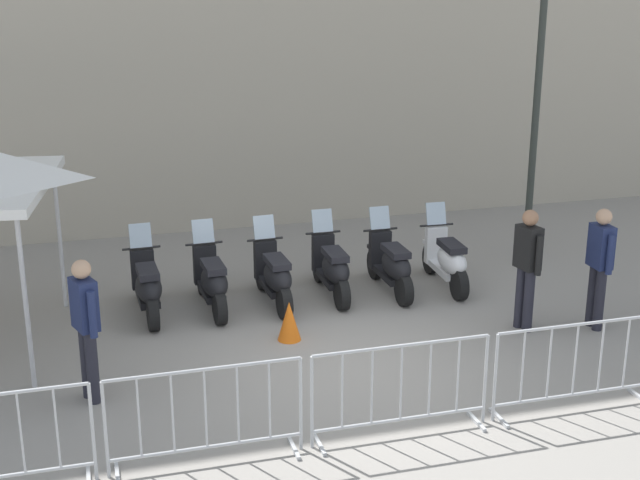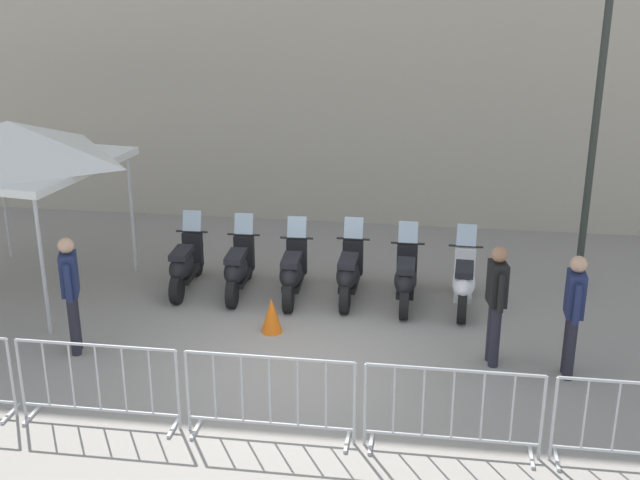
{
  "view_description": "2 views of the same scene",
  "coord_description": "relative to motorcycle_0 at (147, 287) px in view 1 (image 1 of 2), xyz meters",
  "views": [
    {
      "loc": [
        -1.72,
        -9.99,
        4.89
      ],
      "look_at": [
        -0.18,
        1.67,
        1.18
      ],
      "focal_mm": 49.26,
      "sensor_mm": 36.0,
      "label": 1
    },
    {
      "loc": [
        3.15,
        -9.42,
        5.37
      ],
      "look_at": [
        -0.2,
        1.84,
        1.22
      ],
      "focal_mm": 45.25,
      "sensor_mm": 36.0,
      "label": 2
    }
  ],
  "objects": [
    {
      "name": "ground_plane",
      "position": [
        2.64,
        -2.06,
        -0.45
      ],
      "size": [
        120.0,
        120.0,
        0.0
      ],
      "primitive_type": "plane",
      "color": "gray"
    },
    {
      "name": "motorcycle_0",
      "position": [
        0.0,
        0.0,
        0.0
      ],
      "size": [
        0.65,
        1.72,
        1.24
      ],
      "color": "black",
      "rests_on": "ground"
    },
    {
      "name": "motorcycle_1",
      "position": [
        0.92,
        0.1,
        0.0
      ],
      "size": [
        0.66,
        1.72,
        1.24
      ],
      "color": "black",
      "rests_on": "ground"
    },
    {
      "name": "motorcycle_2",
      "position": [
        1.85,
        0.2,
        0.0
      ],
      "size": [
        0.66,
        1.72,
        1.24
      ],
      "color": "black",
      "rests_on": "ground"
    },
    {
      "name": "motorcycle_3",
      "position": [
        2.75,
        0.42,
        0.0
      ],
      "size": [
        0.61,
        1.72,
        1.24
      ],
      "color": "black",
      "rests_on": "ground"
    },
    {
      "name": "motorcycle_4",
      "position": [
        3.68,
        0.47,
        0.0
      ],
      "size": [
        0.63,
        1.72,
        1.24
      ],
      "color": "black",
      "rests_on": "ground"
    },
    {
      "name": "motorcycle_5",
      "position": [
        4.6,
        0.59,
        0.0
      ],
      "size": [
        0.57,
        1.73,
        1.24
      ],
      "color": "black",
      "rests_on": "ground"
    },
    {
      "name": "barrier_segment_1",
      "position": [
        0.81,
        -4.07,
        0.07
      ],
      "size": [
        1.99,
        0.7,
        1.07
      ],
      "color": "#B2B5B7",
      "rests_on": "ground"
    },
    {
      "name": "barrier_segment_2",
      "position": [
        2.89,
        -3.77,
        0.07
      ],
      "size": [
        1.99,
        0.7,
        1.07
      ],
      "color": "#B2B5B7",
      "rests_on": "ground"
    },
    {
      "name": "barrier_segment_3",
      "position": [
        4.96,
        -3.47,
        0.07
      ],
      "size": [
        1.99,
        0.7,
        1.07
      ],
      "color": "#B2B5B7",
      "rests_on": "ground"
    },
    {
      "name": "street_lamp",
      "position": [
        6.37,
        1.86,
        2.68
      ],
      "size": [
        0.36,
        0.36,
        5.11
      ],
      "color": "#2D332D",
      "rests_on": "ground"
    },
    {
      "name": "officer_near_row_end",
      "position": [
        6.23,
        -1.24,
        0.53
      ],
      "size": [
        0.26,
        0.55,
        1.73
      ],
      "color": "#23232D",
      "rests_on": "ground"
    },
    {
      "name": "officer_mid_plaza",
      "position": [
        5.22,
        -1.16,
        0.53
      ],
      "size": [
        0.32,
        0.53,
        1.73
      ],
      "color": "#23232D",
      "rests_on": "ground"
    },
    {
      "name": "officer_by_barriers",
      "position": [
        -0.52,
        -2.51,
        0.53
      ],
      "size": [
        0.36,
        0.5,
        1.73
      ],
      "color": "#23232D",
      "rests_on": "ground"
    },
    {
      "name": "traffic_cone",
      "position": [
        1.94,
        -1.1,
        -0.18
      ],
      "size": [
        0.32,
        0.32,
        0.55
      ],
      "primitive_type": "cone",
      "color": "orange",
      "rests_on": "ground"
    }
  ]
}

